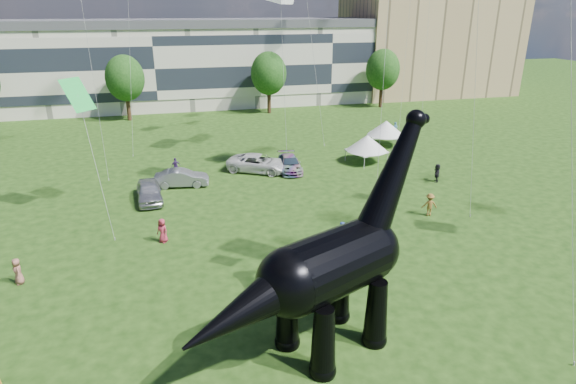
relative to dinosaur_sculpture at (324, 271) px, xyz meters
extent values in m
plane|color=#16330C|center=(0.90, -0.44, -4.15)|extent=(220.00, 220.00, 0.00)
cube|color=beige|center=(-7.10, 61.56, 1.85)|extent=(78.00, 11.00, 12.00)
cube|color=tan|center=(40.90, 64.56, 6.85)|extent=(28.00, 18.00, 22.00)
cylinder|color=#382314|center=(-11.10, 52.56, -2.55)|extent=(0.56, 0.56, 3.20)
ellipsoid|color=#14380F|center=(-11.10, 52.56, 2.17)|extent=(5.20, 5.20, 6.24)
cylinder|color=#382314|center=(8.90, 52.56, -2.55)|extent=(0.56, 0.56, 3.20)
ellipsoid|color=#14380F|center=(8.90, 52.56, 2.17)|extent=(5.20, 5.20, 6.24)
cylinder|color=#382314|center=(26.90, 52.56, -2.55)|extent=(0.56, 0.56, 3.20)
ellipsoid|color=#14380F|center=(26.90, 52.56, 2.17)|extent=(5.20, 5.20, 6.24)
cone|color=black|center=(-0.47, -1.56, -2.48)|extent=(1.52, 1.52, 3.33)
sphere|color=black|center=(-0.47, -1.56, -3.95)|extent=(1.22, 1.22, 1.22)
cone|color=black|center=(-1.48, 0.67, -2.48)|extent=(1.52, 1.52, 3.33)
sphere|color=black|center=(-1.48, 0.67, -3.95)|extent=(1.22, 1.22, 1.22)
cone|color=black|center=(2.56, -0.18, -2.48)|extent=(1.52, 1.52, 3.33)
sphere|color=black|center=(2.56, -0.18, -3.95)|extent=(1.22, 1.22, 1.22)
cone|color=black|center=(1.55, 2.05, -2.48)|extent=(1.52, 1.52, 3.33)
sphere|color=black|center=(1.55, 2.05, -3.95)|extent=(1.22, 1.22, 1.22)
cylinder|color=black|center=(0.44, 0.20, 0.19)|extent=(5.49, 4.66, 3.00)
sphere|color=black|center=(-1.69, -0.77, 0.19)|extent=(3.00, 3.00, 3.00)
sphere|color=black|center=(2.56, 1.17, 0.19)|extent=(2.89, 2.89, 2.89)
cone|color=black|center=(3.80, 1.73, 3.41)|extent=(4.50, 3.25, 5.89)
sphere|color=black|center=(5.03, 2.29, 5.96)|extent=(0.93, 0.93, 0.93)
cylinder|color=black|center=(5.34, 2.43, 5.90)|extent=(0.91, 0.77, 0.49)
cone|color=black|center=(-3.77, -1.72, -0.18)|extent=(6.32, 4.56, 3.26)
imported|color=#A9A9AD|center=(-8.00, 20.92, -3.32)|extent=(2.30, 4.99, 1.66)
imported|color=slate|center=(-5.27, 23.77, -3.37)|extent=(4.86, 2.21, 1.55)
imported|color=silver|center=(2.10, 26.11, -3.31)|extent=(6.58, 5.36, 1.67)
imported|color=#595960|center=(5.07, 25.57, -3.43)|extent=(2.46, 5.12, 1.44)
cube|color=silver|center=(13.35, 26.31, -2.96)|extent=(4.03, 4.03, 0.13)
cone|color=silver|center=(13.35, 26.31, -2.10)|extent=(5.10, 5.10, 1.61)
cylinder|color=#999999|center=(12.35, 24.43, -3.56)|extent=(0.06, 0.06, 1.18)
cylinder|color=#999999|center=(15.23, 25.31, -3.56)|extent=(0.06, 0.06, 1.18)
cylinder|color=#999999|center=(11.47, 27.31, -3.56)|extent=(0.06, 0.06, 1.18)
cylinder|color=#999999|center=(14.35, 28.19, -3.56)|extent=(0.06, 0.06, 1.18)
cube|color=silver|center=(17.94, 31.64, -2.95)|extent=(4.14, 4.14, 0.13)
cone|color=silver|center=(17.94, 31.64, -2.08)|extent=(5.25, 5.25, 1.63)
cylinder|color=#999999|center=(16.01, 30.68, -3.55)|extent=(0.07, 0.07, 1.20)
cylinder|color=#999999|center=(18.90, 29.71, -3.55)|extent=(0.07, 0.07, 1.20)
cylinder|color=#999999|center=(16.98, 33.58, -3.55)|extent=(0.07, 0.07, 1.20)
cylinder|color=#999999|center=(19.87, 32.60, -3.55)|extent=(0.07, 0.07, 1.20)
imported|color=#613981|center=(-5.64, 27.37, -3.35)|extent=(1.00, 0.73, 1.58)
imported|color=#AB2A3F|center=(-7.02, 13.06, -3.30)|extent=(0.98, 0.96, 1.70)
imported|color=teal|center=(21.10, 35.53, -3.31)|extent=(0.67, 0.50, 1.67)
imported|color=brown|center=(12.70, 12.59, -3.25)|extent=(1.28, 0.92, 1.78)
imported|color=black|center=(17.26, 19.26, -3.30)|extent=(1.20, 1.61, 1.69)
imported|color=#2A469B|center=(4.44, 9.18, -3.20)|extent=(0.80, 0.81, 1.90)
imported|color=#935A49|center=(-15.11, 9.71, -3.35)|extent=(0.76, 0.91, 1.60)
plane|color=green|center=(-12.06, 19.63, 4.94)|extent=(2.69, 2.87, 2.23)
camera|label=1|loc=(-6.06, -17.36, 10.83)|focal=30.00mm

